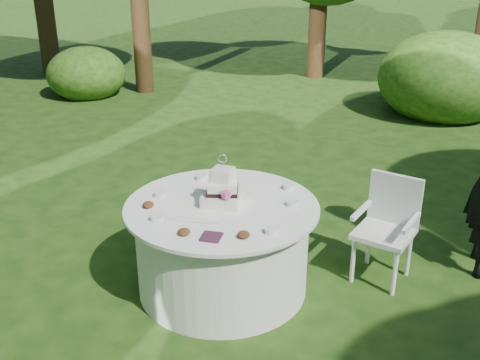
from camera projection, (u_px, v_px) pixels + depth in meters
name	position (u px, v px, depth m)	size (l,w,h in m)	color
ground	(223.00, 287.00, 4.77)	(80.00, 80.00, 0.00)	#15340E
napkins	(211.00, 237.00, 3.96)	(0.14, 0.14, 0.02)	#441D35
feather_plume	(190.00, 220.00, 4.21)	(0.48, 0.07, 0.01)	silver
table	(222.00, 247.00, 4.62)	(1.56, 1.56, 0.77)	silver
cake	(223.00, 191.00, 4.45)	(0.30, 0.31, 0.42)	white
chair	(388.00, 221.00, 4.75)	(0.57, 0.57, 0.90)	silver
votives	(228.00, 200.00, 4.50)	(1.19, 0.94, 0.04)	white
petal_cups	(190.00, 223.00, 4.12)	(0.94, 0.45, 0.05)	#562D16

